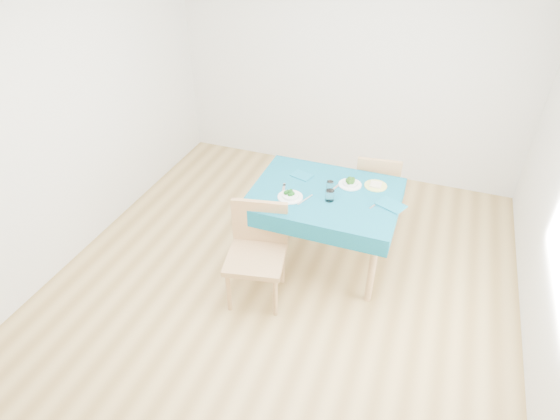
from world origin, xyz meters
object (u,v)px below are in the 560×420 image
(chair_near, at_px, (255,243))
(bowl_near, at_px, (290,194))
(table, at_px, (323,227))
(chair_far, at_px, (377,180))
(side_plate, at_px, (376,186))
(bowl_far, at_px, (350,182))

(chair_near, height_order, bowl_near, chair_near)
(table, height_order, chair_near, chair_near)
(chair_far, bearing_deg, chair_near, 55.39)
(table, relative_size, side_plate, 6.33)
(chair_near, bearing_deg, chair_far, 51.12)
(table, xyz_separation_m, side_plate, (0.39, 0.25, 0.38))
(bowl_near, distance_m, bowl_far, 0.57)
(table, relative_size, bowl_near, 5.84)
(chair_near, height_order, side_plate, chair_near)
(bowl_near, bearing_deg, chair_near, -105.49)
(bowl_far, relative_size, side_plate, 1.02)
(table, bearing_deg, chair_far, 65.83)
(chair_far, xyz_separation_m, bowl_near, (-0.60, -0.93, 0.28))
(chair_near, relative_size, chair_far, 1.14)
(bowl_near, bearing_deg, bowl_far, 40.46)
(table, bearing_deg, bowl_far, 48.40)
(table, distance_m, chair_near, 0.79)
(table, bearing_deg, chair_near, -121.09)
(chair_near, distance_m, side_plate, 1.21)
(bowl_far, xyz_separation_m, side_plate, (0.22, 0.06, -0.03))
(table, bearing_deg, bowl_near, -146.02)
(chair_near, height_order, chair_far, chair_near)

